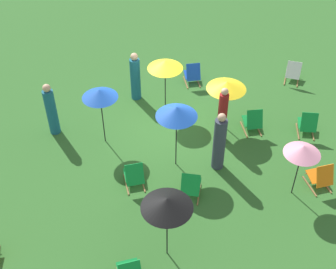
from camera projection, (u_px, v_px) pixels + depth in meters
ground_plane at (169, 122)px, 14.18m from camera, size 40.00×40.00×0.00m
deckchair_0 at (192, 74)px, 15.57m from camera, size 0.62×0.84×0.83m
deckchair_2 at (321, 177)px, 11.85m from camera, size 0.67×0.86×0.83m
deckchair_3 at (307, 124)px, 13.51m from camera, size 0.53×0.80×0.83m
deckchair_4 at (253, 121)px, 13.62m from camera, size 0.60×0.83×0.83m
deckchair_6 at (191, 186)px, 11.62m from camera, size 0.57×0.82×0.83m
deckchair_7 at (293, 72)px, 15.65m from camera, size 0.66×0.86×0.83m
deckchair_8 at (134, 176)px, 11.89m from camera, size 0.66×0.86×0.83m
umbrella_0 at (165, 64)px, 13.52m from camera, size 1.08×1.08×1.86m
umbrella_1 at (303, 150)px, 10.92m from camera, size 0.92×0.92×1.67m
umbrella_2 at (177, 112)px, 11.53m from camera, size 1.10×1.10×2.02m
umbrella_3 at (100, 94)px, 12.36m from camera, size 1.01×1.01×1.87m
umbrella_4 at (167, 203)px, 9.35m from camera, size 1.13×1.13×1.91m
umbrella_5 at (227, 85)px, 13.05m from camera, size 1.17×1.17×1.64m
person_0 at (135, 77)px, 14.64m from camera, size 0.47×0.47×1.70m
person_1 at (51, 110)px, 13.28m from camera, size 0.39×0.39×1.74m
person_2 at (219, 143)px, 12.11m from camera, size 0.47×0.47×1.86m
person_3 at (222, 115)px, 13.02m from camera, size 0.39×0.39×1.82m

